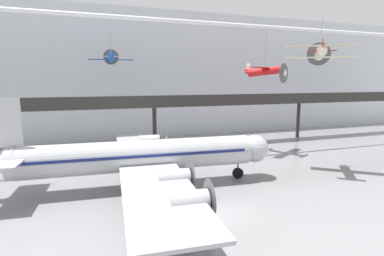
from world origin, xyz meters
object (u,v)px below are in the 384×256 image
at_px(suspended_plane_cream_biplane, 320,53).
at_px(suspended_plane_blue_trainer, 111,58).
at_px(suspended_plane_red_highwing, 265,71).
at_px(airliner_silver_main, 137,157).

relative_size(suspended_plane_cream_biplane, suspended_plane_blue_trainer, 1.01).
relative_size(suspended_plane_cream_biplane, suspended_plane_red_highwing, 0.90).
bearing_deg(airliner_silver_main, suspended_plane_red_highwing, 28.62).
height_order(suspended_plane_cream_biplane, suspended_plane_blue_trainer, same).
distance_m(airliner_silver_main, suspended_plane_blue_trainer, 24.12).
bearing_deg(suspended_plane_red_highwing, suspended_plane_cream_biplane, -25.68).
distance_m(suspended_plane_cream_biplane, suspended_plane_blue_trainer, 32.31).
xyz_separation_m(airliner_silver_main, suspended_plane_blue_trainer, (-0.71, 20.94, 11.96)).
bearing_deg(suspended_plane_red_highwing, suspended_plane_blue_trainer, -144.75).
height_order(airliner_silver_main, suspended_plane_red_highwing, suspended_plane_red_highwing).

